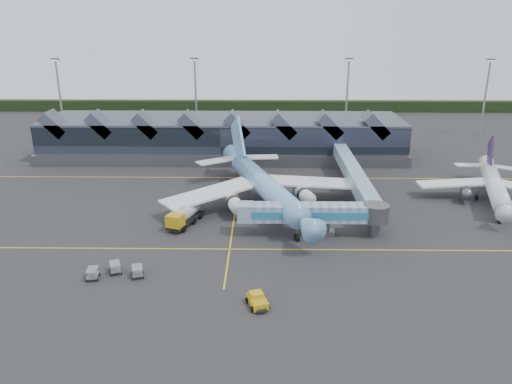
{
  "coord_description": "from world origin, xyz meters",
  "views": [
    {
      "loc": [
        5.03,
        -77.4,
        33.91
      ],
      "look_at": [
        3.9,
        4.34,
        5.0
      ],
      "focal_mm": 35.0,
      "sensor_mm": 36.0,
      "label": 1
    }
  ],
  "objects_px": {
    "main_airliner": "(263,184)",
    "fuel_truck": "(186,213)",
    "jet_bridge": "(322,214)",
    "pushback_tug": "(257,301)",
    "regional_jet": "(494,184)"
  },
  "relations": [
    {
      "from": "regional_jet",
      "to": "main_airliner",
      "type": "bearing_deg",
      "value": -158.97
    },
    {
      "from": "fuel_truck",
      "to": "pushback_tug",
      "type": "distance_m",
      "value": 28.76
    },
    {
      "from": "main_airliner",
      "to": "pushback_tug",
      "type": "xyz_separation_m",
      "value": [
        -0.65,
        -34.89,
        -3.55
      ]
    },
    {
      "from": "jet_bridge",
      "to": "pushback_tug",
      "type": "height_order",
      "value": "jet_bridge"
    },
    {
      "from": "fuel_truck",
      "to": "pushback_tug",
      "type": "bearing_deg",
      "value": -44.6
    },
    {
      "from": "pushback_tug",
      "to": "jet_bridge",
      "type": "bearing_deg",
      "value": 45.87
    },
    {
      "from": "fuel_truck",
      "to": "pushback_tug",
      "type": "height_order",
      "value": "fuel_truck"
    },
    {
      "from": "main_airliner",
      "to": "jet_bridge",
      "type": "bearing_deg",
      "value": -74.11
    },
    {
      "from": "main_airliner",
      "to": "pushback_tug",
      "type": "relative_size",
      "value": 11.04
    },
    {
      "from": "regional_jet",
      "to": "fuel_truck",
      "type": "distance_m",
      "value": 58.84
    },
    {
      "from": "main_airliner",
      "to": "fuel_truck",
      "type": "xyz_separation_m",
      "value": [
        -13.17,
        -9.03,
        -2.34
      ]
    },
    {
      "from": "regional_jet",
      "to": "jet_bridge",
      "type": "relative_size",
      "value": 1.25
    },
    {
      "from": "jet_bridge",
      "to": "pushback_tug",
      "type": "xyz_separation_m",
      "value": [
        -10.13,
        -21.3,
        -3.06
      ]
    },
    {
      "from": "main_airliner",
      "to": "regional_jet",
      "type": "distance_m",
      "value": 44.53
    },
    {
      "from": "main_airliner",
      "to": "jet_bridge",
      "type": "relative_size",
      "value": 1.8
    }
  ]
}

